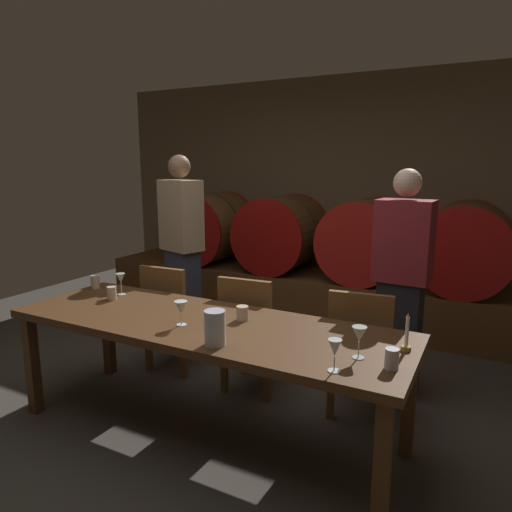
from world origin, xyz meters
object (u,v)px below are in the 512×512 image
Objects in this scene: dining_table at (204,332)px; cup_center_right at (242,313)px; wine_glass_center_right at (335,349)px; cup_far_left at (95,282)px; wine_barrel_far_right at (466,247)px; wine_barrel_center_left at (282,233)px; wine_glass_center_left at (181,308)px; wine_barrel_center_right at (367,240)px; wine_glass_far_right at (359,335)px; cup_center_left at (112,293)px; chair_left at (172,312)px; guest_left at (182,249)px; candle_center at (406,340)px; cup_far_right at (392,359)px; pitcher at (215,328)px; wine_barrel_far_left at (210,228)px; chair_right at (361,347)px; wine_glass_far_left at (121,279)px; guest_right at (401,282)px; chair_center at (251,328)px.

cup_center_right is (0.19, 0.13, 0.11)m from dining_table.
cup_far_left is (-2.06, 0.53, -0.06)m from wine_glass_center_right.
wine_barrel_far_right is at bearing 82.46° from wine_glass_center_right.
wine_barrel_center_left reaches higher than wine_glass_center_left.
wine_barrel_center_right is at bearing 56.41° from cup_far_left.
wine_barrel_center_left reaches higher than wine_glass_far_right.
cup_center_left is (0.33, -0.16, -0.00)m from cup_far_left.
cup_far_left is (-0.41, -0.39, 0.29)m from chair_left.
guest_left is 2.44m from candle_center.
wine_glass_center_left is at bearing -78.19° from wine_barrel_center_left.
wine_barrel_center_left is 1.90m from chair_left.
cup_far_right is (1.13, -0.14, 0.12)m from dining_table.
wine_glass_center_left is 1.48× the size of cup_far_left.
pitcher is (-1.02, -2.76, -0.07)m from wine_barrel_far_right.
candle_center is 2.05× the size of cup_far_left.
guest_left reaches higher than wine_barrel_far_left.
chair_right is at bearing -104.47° from wine_barrel_far_right.
wine_barrel_center_left reaches higher than cup_center_left.
guest_left is at bearing 131.58° from pitcher.
wine_barrel_far_right is 3.12m from wine_glass_far_left.
wine_barrel_far_left is at bearing 139.04° from candle_center.
wine_barrel_far_left is 5.64× the size of wine_glass_center_right.
wine_barrel_far_left is 2.40m from wine_glass_far_left.
wine_barrel_far_right reaches higher than cup_center_right.
cup_far_left is (-2.31, 0.14, -0.01)m from candle_center.
cup_center_right is at bearing 157.05° from guest_left.
wine_glass_far_left is 1.08× the size of wine_glass_center_left.
candle_center is (2.74, -2.38, -0.11)m from wine_barrel_far_left.
wine_glass_center_right is at bearing -15.59° from wine_glass_far_left.
guest_right is at bearing -164.46° from guest_left.
chair_center is 1.24m from cup_far_left.
chair_center is at bearing -49.98° from wine_barrel_far_left.
candle_center reaches higher than cup_center_left.
dining_table is at bearing 86.40° from chair_center.
dining_table is 12.24× the size of candle_center.
wine_glass_center_right is at bearing -146.81° from cup_far_right.
dining_table is (-0.34, -2.48, -0.23)m from wine_barrel_center_right.
wine_barrel_far_left is at bearing 134.71° from wine_glass_far_right.
wine_glass_far_left is 1.70× the size of cup_center_left.
chair_right is 1.74m from cup_center_left.
wine_barrel_center_right is at bearing -104.84° from chair_center.
chair_center is at bearing 31.53° from guest_right.
wine_glass_far_left is at bearing -95.68° from wine_barrel_center_left.
guest_left reaches higher than guest_right.
wine_glass_far_left reaches higher than wine_glass_center_right.
wine_glass_far_right is 1.73× the size of cup_center_left.
wine_barrel_center_left and wine_barrel_center_right have the same top height.
chair_right is 1.11m from pitcher.
guest_right is (0.95, 0.50, 0.34)m from chair_center.
wine_barrel_far_left is 1.00× the size of wine_barrel_center_left.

